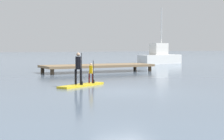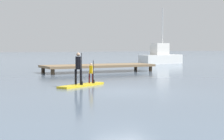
% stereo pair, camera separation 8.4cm
% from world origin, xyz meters
% --- Properties ---
extents(ground_plane, '(240.00, 240.00, 0.00)m').
position_xyz_m(ground_plane, '(0.00, 0.00, 0.00)').
color(ground_plane, slate).
extents(paddleboard_near, '(3.02, 1.99, 0.10)m').
position_xyz_m(paddleboard_near, '(-0.83, 2.86, 0.05)').
color(paddleboard_near, gold).
rests_on(paddleboard_near, ground).
extents(paddler_adult, '(0.39, 0.46, 1.61)m').
position_xyz_m(paddler_adult, '(-1.09, 2.71, 1.03)').
color(paddler_adult, black).
rests_on(paddler_adult, paddleboard_near).
extents(paddler_child_solo, '(0.25, 0.35, 1.19)m').
position_xyz_m(paddler_child_solo, '(-0.17, 3.20, 0.69)').
color(paddler_child_solo, '#4C1419').
rests_on(paddler_child_solo, paddleboard_near).
extents(fishing_boat_green_midground, '(6.21, 3.00, 6.43)m').
position_xyz_m(fishing_boat_green_midground, '(16.59, 21.35, 0.84)').
color(fishing_boat_green_midground, silver).
rests_on(fishing_boat_green_midground, ground).
extents(floating_dock, '(8.87, 2.95, 0.58)m').
position_xyz_m(floating_dock, '(4.44, 12.26, 0.48)').
color(floating_dock, '#846B4C').
rests_on(floating_dock, ground).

